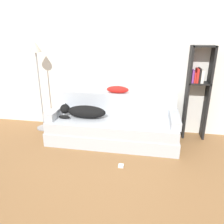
# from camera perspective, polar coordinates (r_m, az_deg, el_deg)

# --- Properties ---
(ground_plane) EXTENTS (20.00, 20.00, 0.00)m
(ground_plane) POSITION_cam_1_polar(r_m,az_deg,el_deg) (2.51, -3.51, -25.09)
(ground_plane) COLOR olive
(wall_back) EXTENTS (8.12, 0.06, 2.70)m
(wall_back) POSITION_cam_1_polar(r_m,az_deg,el_deg) (4.03, 3.86, 13.86)
(wall_back) COLOR silver
(wall_back) RESTS_ON ground_plane
(couch) EXTENTS (2.17, 0.90, 0.40)m
(couch) POSITION_cam_1_polar(r_m,az_deg,el_deg) (3.80, 0.26, -4.57)
(couch) COLOR #B2B7BC
(couch) RESTS_ON ground_plane
(couch_backrest) EXTENTS (2.13, 0.15, 0.35)m
(couch_backrest) POSITION_cam_1_polar(r_m,az_deg,el_deg) (4.01, 1.21, 2.59)
(couch_backrest) COLOR #B2B7BC
(couch_backrest) RESTS_ON couch
(couch_arm_left) EXTENTS (0.15, 0.71, 0.13)m
(couch_arm_left) POSITION_cam_1_polar(r_m,az_deg,el_deg) (3.98, -14.23, 0.16)
(couch_arm_left) COLOR #B2B7BC
(couch_arm_left) RESTS_ON couch
(couch_arm_right) EXTENTS (0.15, 0.71, 0.13)m
(couch_arm_right) POSITION_cam_1_polar(r_m,az_deg,el_deg) (3.66, 16.01, -1.73)
(couch_arm_right) COLOR #B2B7BC
(couch_arm_right) RESTS_ON couch
(dog) EXTENTS (0.80, 0.28, 0.24)m
(dog) POSITION_cam_1_polar(r_m,az_deg,el_deg) (3.75, -7.49, 0.13)
(dog) COLOR black
(dog) RESTS_ON couch
(laptop) EXTENTS (0.40, 0.33, 0.02)m
(laptop) POSITION_cam_1_polar(r_m,az_deg,el_deg) (3.64, 2.85, -2.04)
(laptop) COLOR silver
(laptop) RESTS_ON couch
(throw_pillow) EXTENTS (0.40, 0.15, 0.13)m
(throw_pillow) POSITION_cam_1_polar(r_m,az_deg,el_deg) (3.95, 1.47, 5.87)
(throw_pillow) COLOR red
(throw_pillow) RESTS_ON couch_backrest
(bookshelf) EXTENTS (0.37, 0.26, 1.59)m
(bookshelf) POSITION_cam_1_polar(r_m,az_deg,el_deg) (3.98, 21.46, 5.86)
(bookshelf) COLOR black
(bookshelf) RESTS_ON ground_plane
(floor_lamp) EXTENTS (0.28, 0.28, 1.64)m
(floor_lamp) POSITION_cam_1_polar(r_m,az_deg,el_deg) (4.21, -18.93, 11.47)
(floor_lamp) COLOR gray
(floor_lamp) RESTS_ON ground_plane
(power_adapter) EXTENTS (0.07, 0.07, 0.03)m
(power_adapter) POSITION_cam_1_polar(r_m,az_deg,el_deg) (3.16, 2.37, -13.86)
(power_adapter) COLOR white
(power_adapter) RESTS_ON ground_plane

